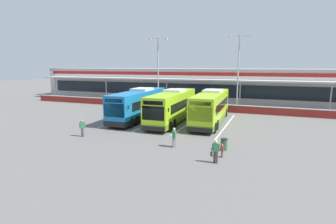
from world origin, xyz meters
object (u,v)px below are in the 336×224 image
Objects in this scene: coach_bus_left_centre at (172,107)px; coach_bus_centre at (211,108)px; pedestrian_child at (222,150)px; lamp_post_centre at (238,68)px; litter_bin at (224,144)px; pedestrian_with_handbag at (215,151)px; coach_bus_leftmost at (139,105)px; pedestrian_in_dark_coat at (83,127)px; pedestrian_near_bin at (174,137)px; lamp_post_west at (158,67)px.

coach_bus_left_centre and coach_bus_centre have the same top height.
lamp_post_centre reaches higher than pedestrian_child.
litter_bin is at bearing 95.15° from pedestrian_child.
pedestrian_with_handbag is 24.15m from lamp_post_centre.
lamp_post_centre reaches higher than coach_bus_leftmost.
coach_bus_centre is at bearing 106.28° from pedestrian_child.
coach_bus_leftmost is 7.56× the size of pedestrian_with_handbag.
pedestrian_with_handbag is 1.00× the size of pedestrian_in_dark_coat.
coach_bus_left_centre is 7.56× the size of pedestrian_near_bin.
pedestrian_near_bin is at bearing -49.27° from coach_bus_leftmost.
pedestrian_child is at bearing -85.64° from lamp_post_centre.
coach_bus_left_centre is at bearing -0.76° from coach_bus_leftmost.
coach_bus_centre is 11.81m from lamp_post_centre.
litter_bin is (3.93, 0.70, -0.41)m from pedestrian_near_bin.
coach_bus_centre is 13.16× the size of litter_bin.
litter_bin is at bearing -71.85° from coach_bus_centre.
pedestrian_child is 0.62× the size of pedestrian_near_bin.
lamp_post_centre is (2.39, 21.17, 5.42)m from pedestrian_near_bin.
pedestrian_in_dark_coat is 13.21m from pedestrian_child.
lamp_post_west is 12.49m from lamp_post_centre.
coach_bus_centre is 11.94m from pedestrian_child.
coach_bus_left_centre reaches higher than pedestrian_in_dark_coat.
coach_bus_leftmost is 9.44m from pedestrian_in_dark_coat.
pedestrian_near_bin reaches higher than pedestrian_child.
coach_bus_leftmost is at bearing -131.14° from lamp_post_centre.
pedestrian_near_bin is (7.99, -9.28, -0.91)m from coach_bus_leftmost.
coach_bus_left_centre is 13.76m from pedestrian_with_handbag.
lamp_post_west is (-13.89, 22.35, 5.43)m from pedestrian_with_handbag.
pedestrian_with_handbag is 4.49m from pedestrian_near_bin.
pedestrian_near_bin is at bearing -94.15° from coach_bus_centre.
pedestrian_near_bin is 1.74× the size of litter_bin.
coach_bus_leftmost is 11.83m from lamp_post_west.
pedestrian_near_bin is (9.09, 0.05, 0.00)m from pedestrian_in_dark_coat.
coach_bus_centre is 15.17m from lamp_post_west.
coach_bus_left_centre is at bearing 122.72° from pedestrian_with_handbag.
lamp_post_centre is at bearing 83.55° from pedestrian_near_bin.
coach_bus_left_centre is at bearing -165.07° from coach_bus_centre.
lamp_post_west reaches higher than coach_bus_leftmost.
pedestrian_in_dark_coat is 24.72m from lamp_post_centre.
pedestrian_child is at bearing -14.08° from pedestrian_near_bin.
lamp_post_west is 24.55m from litter_bin.
coach_bus_leftmost is 16.60m from pedestrian_with_handbag.
coach_bus_leftmost is at bearing -172.86° from coach_bus_centre.
coach_bus_centre reaches higher than pedestrian_in_dark_coat.
coach_bus_leftmost is at bearing -79.17° from lamp_post_west.
lamp_post_centre is at bearing 61.59° from pedestrian_in_dark_coat.
pedestrian_in_dark_coat is at bearing -96.68° from coach_bus_leftmost.
coach_bus_leftmost reaches higher than pedestrian_in_dark_coat.
coach_bus_leftmost is at bearing 139.52° from pedestrian_child.
pedestrian_child is 1.08× the size of litter_bin.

